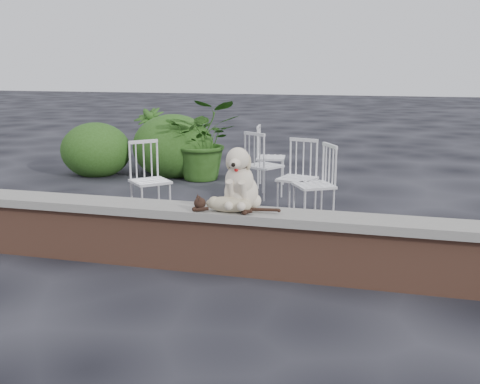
% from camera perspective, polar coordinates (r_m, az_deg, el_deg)
% --- Properties ---
extents(ground, '(60.00, 60.00, 0.00)m').
position_cam_1_polar(ground, '(5.32, -0.70, -7.83)').
color(ground, black).
rests_on(ground, ground).
extents(brick_wall, '(6.00, 0.30, 0.50)m').
position_cam_1_polar(brick_wall, '(5.24, -0.71, -5.26)').
color(brick_wall, brown).
rests_on(brick_wall, ground).
extents(capstone, '(6.20, 0.40, 0.08)m').
position_cam_1_polar(capstone, '(5.16, -0.72, -2.20)').
color(capstone, slate).
rests_on(capstone, brick_wall).
extents(dog, '(0.39, 0.51, 0.59)m').
position_cam_1_polar(dog, '(5.12, 0.13, 1.52)').
color(dog, beige).
rests_on(dog, capstone).
extents(cat, '(0.92, 0.23, 0.16)m').
position_cam_1_polar(cat, '(5.05, -1.19, -1.15)').
color(cat, tan).
rests_on(cat, capstone).
extents(chair_a, '(0.79, 0.79, 0.94)m').
position_cam_1_polar(chair_a, '(7.09, -8.95, 1.19)').
color(chair_a, white).
rests_on(chair_a, ground).
extents(chair_d, '(0.77, 0.77, 0.94)m').
position_cam_1_polar(chair_d, '(6.83, 7.38, 0.81)').
color(chair_d, white).
rests_on(chair_d, ground).
extents(chair_e, '(0.63, 0.63, 0.94)m').
position_cam_1_polar(chair_e, '(8.79, 3.10, 3.55)').
color(chair_e, white).
rests_on(chair_e, ground).
extents(chair_c, '(0.77, 0.77, 0.94)m').
position_cam_1_polar(chair_c, '(8.07, 2.38, 2.74)').
color(chair_c, white).
rests_on(chair_c, ground).
extents(chair_b, '(0.68, 0.68, 0.94)m').
position_cam_1_polar(chair_b, '(7.19, 5.72, 1.45)').
color(chair_b, white).
rests_on(chair_b, ground).
extents(potted_plant_a, '(1.42, 1.31, 1.31)m').
position_cam_1_polar(potted_plant_a, '(9.33, -3.63, 5.25)').
color(potted_plant_a, '#234714').
rests_on(potted_plant_a, ground).
extents(potted_plant_b, '(0.66, 0.66, 1.04)m').
position_cam_1_polar(potted_plant_b, '(11.06, -9.05, 5.58)').
color(potted_plant_b, '#234714').
rests_on(potted_plant_b, ground).
extents(shrubbery, '(2.57, 1.57, 1.10)m').
position_cam_1_polar(shrubbery, '(9.87, -9.25, 4.26)').
color(shrubbery, '#234714').
rests_on(shrubbery, ground).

